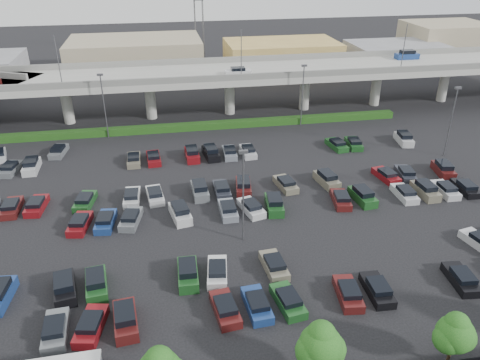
% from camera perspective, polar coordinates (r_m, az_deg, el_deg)
% --- Properties ---
extents(ground, '(280.00, 280.00, 0.00)m').
position_cam_1_polar(ground, '(56.61, -1.11, -2.72)').
color(ground, black).
extents(overpass, '(150.00, 13.00, 15.80)m').
position_cam_1_polar(overpass, '(83.52, -4.92, 12.41)').
color(overpass, '#9C9B93').
rests_on(overpass, ground).
extents(hedge, '(66.00, 1.60, 1.10)m').
position_cam_1_polar(hedge, '(78.86, -4.06, 6.63)').
color(hedge, '#194113').
rests_on(hedge, ground).
extents(tree_row, '(65.07, 3.66, 5.94)m').
position_cam_1_polar(tree_row, '(34.13, 7.70, -19.69)').
color(tree_row, '#332316').
rests_on(tree_row, ground).
extents(parked_cars, '(63.19, 41.69, 1.67)m').
position_cam_1_polar(parked_cars, '(53.23, -2.08, -4.10)').
color(parked_cars, slate).
rests_on(parked_cars, ground).
extents(light_poles, '(66.90, 48.38, 10.30)m').
position_cam_1_polar(light_poles, '(55.15, -5.75, 3.56)').
color(light_poles, '#4D4D52').
rests_on(light_poles, ground).
extents(distant_buildings, '(138.00, 24.00, 9.00)m').
position_cam_1_polar(distant_buildings, '(114.69, 0.05, 14.95)').
color(distant_buildings, gray).
rests_on(distant_buildings, ground).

